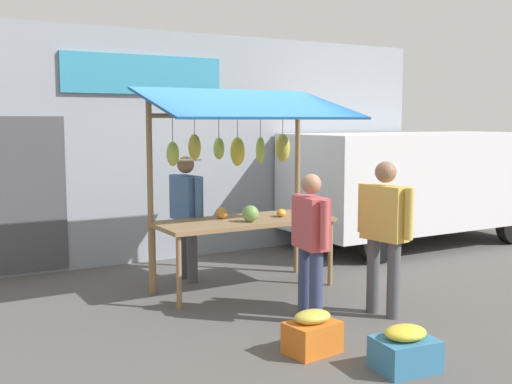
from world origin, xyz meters
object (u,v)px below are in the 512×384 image
object	(u,v)px
shopper_in_striped_shirt	(311,237)
produce_crate_side	(312,333)
vendor_with_sunhat	(186,208)
parked_van	(407,179)
produce_crate_near	(405,350)
market_stall	(243,166)
shopper_in_grey_tee	(384,227)

from	to	relation	value
shopper_in_striped_shirt	produce_crate_side	distance (m)	1.19
vendor_with_sunhat	parked_van	world-z (taller)	parked_van
vendor_with_sunhat	produce_crate_near	size ratio (longest dim) A/B	3.02
parked_van	produce_crate_near	xyz separation A→B (m)	(3.82, 4.02, -0.95)
market_stall	shopper_in_grey_tee	distance (m)	1.97
vendor_with_sunhat	shopper_in_striped_shirt	bearing A→B (deg)	5.08
shopper_in_striped_shirt	parked_van	world-z (taller)	parked_van
shopper_in_striped_shirt	produce_crate_near	size ratio (longest dim) A/B	2.86
shopper_in_striped_shirt	shopper_in_grey_tee	size ratio (longest dim) A/B	0.93
shopper_in_striped_shirt	produce_crate_side	size ratio (longest dim) A/B	3.05
shopper_in_grey_tee	produce_crate_side	bearing A→B (deg)	101.68
vendor_with_sunhat	produce_crate_near	bearing A→B (deg)	-1.07
shopper_in_grey_tee	produce_crate_near	distance (m)	1.71
vendor_with_sunhat	parked_van	bearing A→B (deg)	87.97
shopper_in_striped_shirt	produce_crate_near	bearing A→B (deg)	-176.00
shopper_in_striped_shirt	parked_van	bearing A→B (deg)	-48.89
shopper_in_striped_shirt	parked_van	xyz separation A→B (m)	(-3.74, -2.51, 0.24)
market_stall	produce_crate_near	distance (m)	3.27
market_stall	parked_van	bearing A→B (deg)	-164.22
market_stall	shopper_in_striped_shirt	bearing A→B (deg)	90.09
shopper_in_striped_shirt	produce_crate_near	world-z (taller)	shopper_in_striped_shirt
market_stall	vendor_with_sunhat	bearing A→B (deg)	-57.34
shopper_in_striped_shirt	produce_crate_side	xyz separation A→B (m)	(0.54, 0.80, -0.70)
shopper_in_grey_tee	parked_van	size ratio (longest dim) A/B	0.38
shopper_in_striped_shirt	shopper_in_grey_tee	world-z (taller)	shopper_in_grey_tee
market_stall	parked_van	size ratio (longest dim) A/B	0.57
produce_crate_near	market_stall	bearing A→B (deg)	-91.60
vendor_with_sunhat	shopper_in_grey_tee	bearing A→B (deg)	19.98
shopper_in_striped_shirt	parked_van	distance (m)	4.51
market_stall	produce_crate_side	xyz separation A→B (m)	(0.53, 2.25, -1.36)
shopper_in_striped_shirt	shopper_in_grey_tee	bearing A→B (deg)	-101.84
shopper_in_striped_shirt	produce_crate_near	distance (m)	1.67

